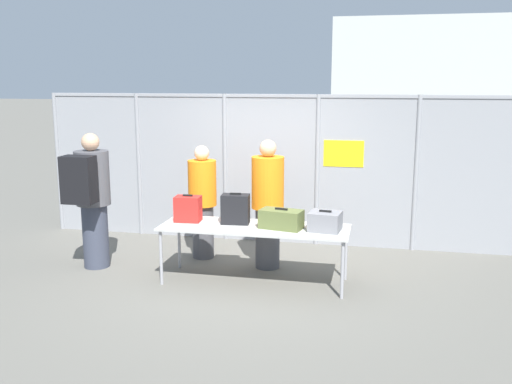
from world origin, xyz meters
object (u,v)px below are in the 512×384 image
object	(u,v)px
suitcase_black	(235,209)
security_worker_near	(268,203)
suitcase_grey	(325,221)
suitcase_olive	(281,219)
traveler_hooded	(91,195)
inspection_table	(255,230)
utility_trailer	(308,197)
security_worker_far	(203,201)
suitcase_red	(188,209)

from	to	relation	value
suitcase_black	security_worker_near	xyz separation A→B (m)	(0.32, 0.51, -0.01)
security_worker_near	suitcase_grey	bearing A→B (deg)	161.01
suitcase_black	suitcase_grey	xyz separation A→B (m)	(1.15, -0.11, -0.07)
suitcase_olive	suitcase_grey	distance (m)	0.54
suitcase_black	suitcase_olive	size ratio (longest dim) A/B	0.71
traveler_hooded	security_worker_near	bearing A→B (deg)	-9.31
inspection_table	suitcase_black	size ratio (longest dim) A/B	5.93
suitcase_grey	utility_trailer	world-z (taller)	suitcase_grey
security_worker_far	inspection_table	bearing A→B (deg)	158.28
inspection_table	suitcase_red	bearing A→B (deg)	174.78
inspection_table	security_worker_near	world-z (taller)	security_worker_near
security_worker_near	security_worker_far	distance (m)	1.03
security_worker_near	suitcase_olive	bearing A→B (deg)	132.36
suitcase_black	suitcase_grey	world-z (taller)	suitcase_black
inspection_table	suitcase_red	xyz separation A→B (m)	(-0.90, 0.08, 0.21)
inspection_table	traveler_hooded	world-z (taller)	traveler_hooded
suitcase_black	traveler_hooded	xyz separation A→B (m)	(-1.99, -0.03, 0.10)
suitcase_olive	suitcase_grey	world-z (taller)	suitcase_olive
utility_trailer	security_worker_far	bearing A→B (deg)	-117.07
suitcase_grey	security_worker_far	xyz separation A→B (m)	(-1.83, 0.85, -0.00)
suitcase_red	security_worker_far	size ratio (longest dim) A/B	0.22
suitcase_olive	traveler_hooded	distance (m)	2.61
inspection_table	suitcase_grey	distance (m)	0.90
suitcase_red	traveler_hooded	size ratio (longest dim) A/B	0.19
suitcase_grey	suitcase_black	bearing A→B (deg)	174.76
inspection_table	suitcase_olive	xyz separation A→B (m)	(0.34, -0.02, 0.16)
utility_trailer	suitcase_olive	bearing A→B (deg)	-88.90
traveler_hooded	utility_trailer	distance (m)	4.11
security_worker_near	utility_trailer	world-z (taller)	security_worker_near
traveler_hooded	security_worker_near	xyz separation A→B (m)	(2.31, 0.54, -0.11)
suitcase_olive	suitcase_grey	xyz separation A→B (m)	(0.54, 0.01, -0.00)
security_worker_far	suitcase_black	bearing A→B (deg)	152.37
suitcase_grey	suitcase_red	bearing A→B (deg)	177.32
suitcase_olive	suitcase_grey	bearing A→B (deg)	1.52
suitcase_red	security_worker_near	distance (m)	1.09
inspection_table	suitcase_grey	bearing A→B (deg)	-0.08
suitcase_olive	suitcase_grey	size ratio (longest dim) A/B	1.37
suitcase_red	security_worker_near	xyz separation A→B (m)	(0.95, 0.53, 0.01)
suitcase_red	suitcase_grey	distance (m)	1.79
traveler_hooded	suitcase_black	bearing A→B (deg)	-21.49
inspection_table	utility_trailer	world-z (taller)	utility_trailer
suitcase_black	suitcase_olive	distance (m)	0.63
security_worker_far	suitcase_red	bearing A→B (deg)	113.65
suitcase_olive	utility_trailer	world-z (taller)	suitcase_olive
inspection_table	suitcase_grey	world-z (taller)	suitcase_grey
inspection_table	suitcase_olive	distance (m)	0.38
traveler_hooded	security_worker_far	distance (m)	1.54
security_worker_near	security_worker_far	xyz separation A→B (m)	(-1.00, 0.24, -0.07)
suitcase_olive	security_worker_near	distance (m)	0.69
suitcase_grey	security_worker_near	size ratio (longest dim) A/B	0.23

